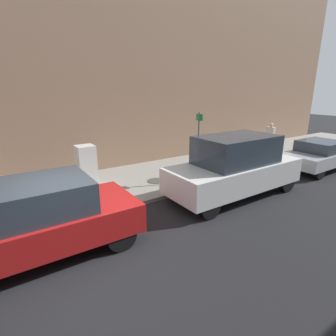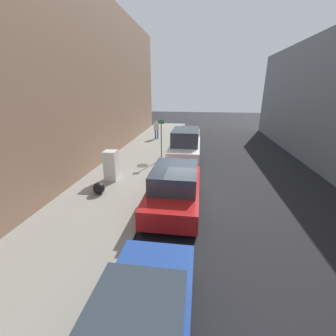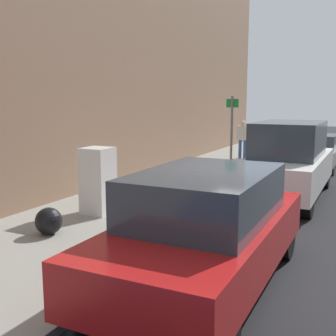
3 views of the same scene
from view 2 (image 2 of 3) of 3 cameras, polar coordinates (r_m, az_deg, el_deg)
ground_plane at (r=10.26m, az=6.17°, el=-7.73°), size 80.00×80.00×0.00m
sidewalk_slab at (r=11.00m, az=-14.55°, el=-5.94°), size 4.20×44.00×0.13m
building_facade_near at (r=11.69m, az=-32.58°, el=19.18°), size 2.25×39.60×10.38m
discarded_refrigerator at (r=12.04m, az=-14.20°, el=0.65°), size 0.64×0.66×1.55m
manhole_cover at (r=14.13m, az=-6.49°, el=0.65°), size 0.70×0.70×0.02m
street_sign_post at (r=14.78m, az=-1.72°, el=7.71°), size 0.36×0.07×2.74m
trash_bag at (r=10.74m, az=-17.16°, el=-4.89°), size 0.54×0.54×0.54m
pedestrian_walking_far at (r=21.71m, az=-2.96°, el=10.06°), size 0.49×0.23×1.70m
parked_hatchback_blue at (r=4.81m, az=-7.46°, el=-35.56°), size 1.77×4.17×1.45m
parked_suv_red at (r=9.08m, az=1.69°, el=-4.99°), size 1.96×4.66×1.76m
parked_van_white at (r=15.10m, az=4.42°, el=5.66°), size 1.92×5.05×2.16m
parked_sedan_silver at (r=20.91m, az=5.47°, el=8.51°), size 1.81×4.33×1.38m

